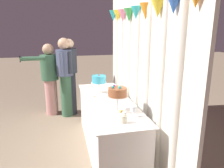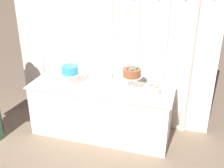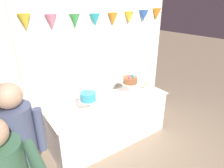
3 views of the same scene
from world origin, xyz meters
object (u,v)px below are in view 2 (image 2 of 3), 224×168
(tealight_far_left, at_px, (44,83))
(wine_glass, at_px, (150,82))
(tealight_near_left, at_px, (82,89))
(cake_display_nearright, at_px, (132,74))
(cake_display_nearleft, at_px, (70,71))
(flower_vase, at_px, (157,90))
(cake_table, at_px, (101,111))

(tealight_far_left, bearing_deg, wine_glass, 11.07)
(tealight_far_left, height_order, tealight_near_left, tealight_near_left)
(cake_display_nearright, distance_m, tealight_far_left, 1.30)
(tealight_far_left, bearing_deg, cake_display_nearleft, 9.27)
(cake_display_nearleft, bearing_deg, flower_vase, 2.80)
(tealight_far_left, bearing_deg, flower_vase, 4.41)
(flower_vase, bearing_deg, tealight_far_left, -175.59)
(cake_table, height_order, flower_vase, flower_vase)
(tealight_near_left, bearing_deg, wine_glass, 20.59)
(cake_table, height_order, cake_display_nearright, cake_display_nearright)
(cake_display_nearright, bearing_deg, tealight_far_left, -173.09)
(flower_vase, bearing_deg, cake_display_nearright, 175.56)
(cake_table, distance_m, cake_display_nearright, 0.77)
(cake_display_nearleft, height_order, flower_vase, cake_display_nearleft)
(cake_table, xyz_separation_m, wine_glass, (0.67, 0.17, 0.49))
(flower_vase, bearing_deg, cake_display_nearleft, -177.20)
(cake_display_nearright, height_order, tealight_near_left, cake_display_nearright)
(cake_display_nearleft, bearing_deg, cake_display_nearright, 5.80)
(cake_table, distance_m, tealight_far_left, 0.93)
(cake_display_nearleft, relative_size, tealight_near_left, 8.49)
(flower_vase, distance_m, tealight_far_left, 1.64)
(wine_glass, distance_m, flower_vase, 0.22)
(cake_display_nearright, bearing_deg, cake_table, -175.62)
(cake_display_nearleft, bearing_deg, tealight_near_left, -25.54)
(cake_display_nearright, xyz_separation_m, wine_glass, (0.23, 0.14, -0.15))
(cake_display_nearleft, bearing_deg, wine_glass, 11.73)
(cake_display_nearright, height_order, flower_vase, cake_display_nearright)
(cake_table, distance_m, cake_display_nearleft, 0.75)
(cake_table, height_order, tealight_far_left, tealight_far_left)
(cake_display_nearleft, bearing_deg, cake_table, 7.25)
(cake_table, height_order, cake_display_nearleft, cake_display_nearleft)
(tealight_far_left, bearing_deg, cake_table, 8.23)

